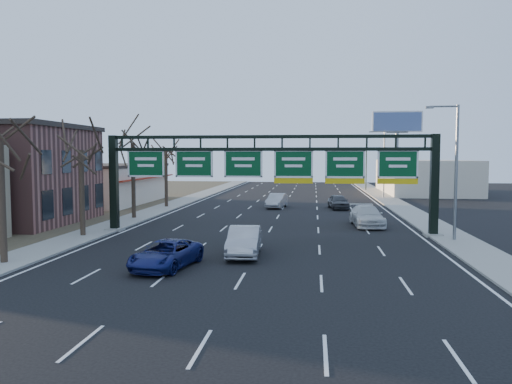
# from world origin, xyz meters

# --- Properties ---
(ground) EXTENTS (160.00, 160.00, 0.00)m
(ground) POSITION_xyz_m (0.00, 0.00, 0.00)
(ground) COLOR black
(ground) RESTS_ON ground
(sidewalk_left) EXTENTS (3.00, 120.00, 0.12)m
(sidewalk_left) POSITION_xyz_m (-12.80, 20.00, 0.06)
(sidewalk_left) COLOR gray
(sidewalk_left) RESTS_ON ground
(sidewalk_right) EXTENTS (3.00, 120.00, 0.12)m
(sidewalk_right) POSITION_xyz_m (12.80, 20.00, 0.06)
(sidewalk_right) COLOR gray
(sidewalk_right) RESTS_ON ground
(dirt_strip_left) EXTENTS (21.00, 120.00, 0.06)m
(dirt_strip_left) POSITION_xyz_m (-25.00, 20.00, 0.03)
(dirt_strip_left) COLOR #473D2B
(dirt_strip_left) RESTS_ON ground
(lane_markings) EXTENTS (21.60, 120.00, 0.01)m
(lane_markings) POSITION_xyz_m (0.00, 20.00, 0.01)
(lane_markings) COLOR white
(lane_markings) RESTS_ON ground
(sign_gantry) EXTENTS (24.60, 1.20, 7.20)m
(sign_gantry) POSITION_xyz_m (0.16, 8.00, 4.63)
(sign_gantry) COLOR black
(sign_gantry) RESTS_ON ground
(brick_block) EXTENTS (10.40, 12.40, 8.30)m
(brick_block) POSITION_xyz_m (-21.50, 11.00, 4.16)
(brick_block) COLOR brown
(brick_block) RESTS_ON ground
(cream_strip) EXTENTS (10.90, 18.40, 4.70)m
(cream_strip) POSITION_xyz_m (-21.48, 29.00, 2.36)
(cream_strip) COLOR beige
(cream_strip) RESTS_ON ground
(building_right_distant) EXTENTS (12.00, 20.00, 5.00)m
(building_right_distant) POSITION_xyz_m (20.00, 50.00, 2.50)
(building_right_distant) COLOR beige
(building_right_distant) RESTS_ON ground
(tree_gantry) EXTENTS (3.60, 3.60, 8.48)m
(tree_gantry) POSITION_xyz_m (-12.80, 5.00, 7.11)
(tree_gantry) COLOR #30241A
(tree_gantry) RESTS_ON sidewalk_left
(tree_mid) EXTENTS (3.60, 3.60, 9.24)m
(tree_mid) POSITION_xyz_m (-12.80, 15.00, 7.85)
(tree_mid) COLOR #30241A
(tree_mid) RESTS_ON sidewalk_left
(tree_far) EXTENTS (3.60, 3.60, 8.86)m
(tree_far) POSITION_xyz_m (-12.80, 25.00, 7.48)
(tree_far) COLOR #30241A
(tree_far) RESTS_ON sidewalk_left
(streetlight_near) EXTENTS (2.15, 0.22, 9.00)m
(streetlight_near) POSITION_xyz_m (12.47, 6.00, 5.08)
(streetlight_near) COLOR slate
(streetlight_near) RESTS_ON sidewalk_right
(streetlight_far) EXTENTS (2.15, 0.22, 9.00)m
(streetlight_far) POSITION_xyz_m (12.47, 40.00, 5.08)
(streetlight_far) COLOR slate
(streetlight_far) RESTS_ON sidewalk_right
(billboard_right) EXTENTS (7.00, 0.50, 12.00)m
(billboard_right) POSITION_xyz_m (15.00, 44.98, 9.06)
(billboard_right) COLOR slate
(billboard_right) RESTS_ON ground
(traffic_signal_mast) EXTENTS (10.16, 0.54, 7.00)m
(traffic_signal_mast) POSITION_xyz_m (5.69, 55.00, 5.50)
(traffic_signal_mast) COLOR black
(traffic_signal_mast) RESTS_ON ground
(car_blue_suv) EXTENTS (3.14, 5.34, 1.39)m
(car_blue_suv) POSITION_xyz_m (-4.11, -3.84, 0.70)
(car_blue_suv) COLOR navy
(car_blue_suv) RESTS_ON ground
(car_silver_sedan) EXTENTS (2.01, 5.05, 1.64)m
(car_silver_sedan) POSITION_xyz_m (-0.62, -0.26, 0.82)
(car_silver_sedan) COLOR #A0A0A4
(car_silver_sedan) RESTS_ON ground
(car_white_wagon) EXTENTS (2.71, 5.80, 1.64)m
(car_white_wagon) POSITION_xyz_m (7.57, 12.68, 0.82)
(car_white_wagon) COLOR silver
(car_white_wagon) RESTS_ON ground
(car_grey_far) EXTENTS (2.41, 4.73, 1.54)m
(car_grey_far) POSITION_xyz_m (5.92, 25.68, 0.77)
(car_grey_far) COLOR #3E4043
(car_grey_far) RESTS_ON ground
(car_silver_distant) EXTENTS (2.32, 4.87, 1.54)m
(car_silver_distant) POSITION_xyz_m (-0.69, 26.05, 0.77)
(car_silver_distant) COLOR #A3A3A7
(car_silver_distant) RESTS_ON ground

